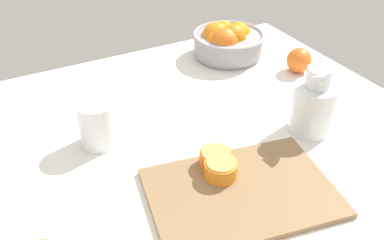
{
  "coord_description": "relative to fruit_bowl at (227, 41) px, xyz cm",
  "views": [
    {
      "loc": [
        -35.53,
        -67.45,
        58.3
      ],
      "look_at": [
        1.08,
        1.24,
        4.6
      ],
      "focal_mm": 39.87,
      "sensor_mm": 36.0,
      "label": 1
    }
  ],
  "objects": [
    {
      "name": "ground_plane",
      "position": [
        -29.87,
        -32.87,
        -6.47
      ],
      "size": [
        113.51,
        97.74,
        3.0
      ],
      "primitive_type": "cube",
      "color": "white"
    },
    {
      "name": "loose_orange_2",
      "position": [
        12.86,
        -18.18,
        -1.43
      ],
      "size": [
        7.08,
        7.08,
        7.08
      ],
      "primitive_type": "sphere",
      "color": "orange",
      "rests_on": "ground_plane"
    },
    {
      "name": "juice_pitcher",
      "position": [
        -3.33,
        -41.97,
        0.8
      ],
      "size": [
        12.04,
        11.14,
        16.73
      ],
      "color": "white",
      "rests_on": "ground_plane"
    },
    {
      "name": "fruit_bowl",
      "position": [
        0.0,
        0.0,
        0.0
      ],
      "size": [
        21.8,
        21.8,
        10.75
      ],
      "color": "#99999E",
      "rests_on": "ground_plane"
    },
    {
      "name": "orange_half_1",
      "position": [
        -30.65,
        -47.16,
        -1.97
      ],
      "size": [
        6.66,
        6.66,
        3.59
      ],
      "color": "orange",
      "rests_on": "cutting_board"
    },
    {
      "name": "juice_glass",
      "position": [
        -47.96,
        -23.89,
        -0.48
      ],
      "size": [
        8.34,
        8.34,
        10.37
      ],
      "color": "white",
      "rests_on": "ground_plane"
    },
    {
      "name": "cutting_board",
      "position": [
        -29.28,
        -52.5,
        -4.35
      ],
      "size": [
        38.74,
        29.9,
        1.24
      ],
      "primitive_type": "cube",
      "rotation": [
        0.0,
        0.0,
        -0.18
      ],
      "color": "olive",
      "rests_on": "ground_plane"
    },
    {
      "name": "orange_half_0",
      "position": [
        -29.56,
        -43.82,
        -2.04
      ],
      "size": [
        6.61,
        6.61,
        3.44
      ],
      "color": "orange",
      "rests_on": "cutting_board"
    }
  ]
}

